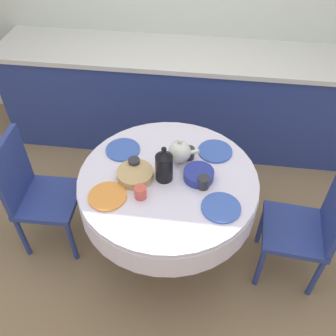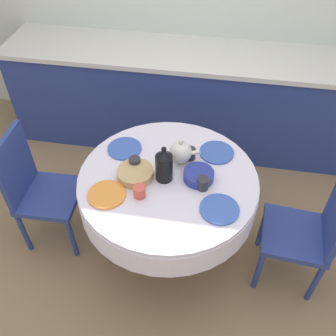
{
  "view_description": "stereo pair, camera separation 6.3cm",
  "coord_description": "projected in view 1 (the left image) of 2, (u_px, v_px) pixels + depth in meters",
  "views": [
    {
      "loc": [
        0.21,
        -1.58,
        2.37
      ],
      "look_at": [
        0.0,
        0.0,
        0.81
      ],
      "focal_mm": 40.0,
      "sensor_mm": 36.0,
      "label": 1
    },
    {
      "loc": [
        0.27,
        -1.57,
        2.37
      ],
      "look_at": [
        0.0,
        0.0,
        0.81
      ],
      "focal_mm": 40.0,
      "sensor_mm": 36.0,
      "label": 2
    }
  ],
  "objects": [
    {
      "name": "plate_near_left",
      "position": [
        107.0,
        196.0,
        2.17
      ],
      "size": [
        0.23,
        0.23,
        0.01
      ],
      "primitive_type": "cylinder",
      "color": "orange",
      "rests_on": "dining_table"
    },
    {
      "name": "cup_far_right",
      "position": [
        189.0,
        153.0,
        2.39
      ],
      "size": [
        0.07,
        0.07,
        0.08
      ],
      "primitive_type": "cylinder",
      "color": "#28282D",
      "rests_on": "dining_table"
    },
    {
      "name": "plate_far_left",
      "position": [
        123.0,
        150.0,
        2.46
      ],
      "size": [
        0.23,
        0.23,
        0.01
      ],
      "primitive_type": "cylinder",
      "color": "#3856AD",
      "rests_on": "dining_table"
    },
    {
      "name": "chair_left",
      "position": [
        311.0,
        225.0,
        2.31
      ],
      "size": [
        0.43,
        0.43,
        0.91
      ],
      "rotation": [
        0.0,
        0.0,
        1.49
      ],
      "color": "navy",
      "rests_on": "ground_plane"
    },
    {
      "name": "kitchen_counter",
      "position": [
        186.0,
        98.0,
        3.38
      ],
      "size": [
        3.24,
        0.64,
        0.91
      ],
      "color": "navy",
      "rests_on": "ground_plane"
    },
    {
      "name": "coffee_carafe",
      "position": [
        164.0,
        165.0,
        2.21
      ],
      "size": [
        0.11,
        0.11,
        0.25
      ],
      "color": "black",
      "rests_on": "dining_table"
    },
    {
      "name": "dining_table",
      "position": [
        168.0,
        191.0,
        2.38
      ],
      "size": [
        1.12,
        1.12,
        0.73
      ],
      "color": "brown",
      "rests_on": "ground_plane"
    },
    {
      "name": "teapot",
      "position": [
        180.0,
        152.0,
        2.33
      ],
      "size": [
        0.2,
        0.14,
        0.19
      ],
      "color": "silver",
      "rests_on": "dining_table"
    },
    {
      "name": "plate_near_right",
      "position": [
        221.0,
        208.0,
        2.11
      ],
      "size": [
        0.23,
        0.23,
        0.01
      ],
      "primitive_type": "cylinder",
      "color": "#3856AD",
      "rests_on": "dining_table"
    },
    {
      "name": "cup_near_left",
      "position": [
        140.0,
        192.0,
        2.15
      ],
      "size": [
        0.07,
        0.07,
        0.08
      ],
      "primitive_type": "cylinder",
      "color": "#CC4C3D",
      "rests_on": "dining_table"
    },
    {
      "name": "cup_near_right",
      "position": [
        203.0,
        182.0,
        2.21
      ],
      "size": [
        0.07,
        0.07,
        0.08
      ],
      "primitive_type": "cylinder",
      "color": "#28282D",
      "rests_on": "dining_table"
    },
    {
      "name": "ground_plane",
      "position": [
        168.0,
        245.0,
        2.8
      ],
      "size": [
        12.0,
        12.0,
        0.0
      ],
      "primitive_type": "plane",
      "color": "#8E704C"
    },
    {
      "name": "chair_right",
      "position": [
        35.0,
        190.0,
        2.52
      ],
      "size": [
        0.41,
        0.41,
        0.91
      ],
      "rotation": [
        0.0,
        0.0,
        -1.55
      ],
      "color": "navy",
      "rests_on": "ground_plane"
    },
    {
      "name": "plate_far_right",
      "position": [
        215.0,
        151.0,
        2.45
      ],
      "size": [
        0.23,
        0.23,
        0.01
      ],
      "primitive_type": "cylinder",
      "color": "#3856AD",
      "rests_on": "dining_table"
    },
    {
      "name": "cup_far_left",
      "position": [
        134.0,
        164.0,
        2.32
      ],
      "size": [
        0.07,
        0.07,
        0.08
      ],
      "primitive_type": "cylinder",
      "color": "#28282D",
      "rests_on": "dining_table"
    },
    {
      "name": "bread_basket",
      "position": [
        135.0,
        174.0,
        2.27
      ],
      "size": [
        0.22,
        0.22,
        0.05
      ],
      "primitive_type": "cylinder",
      "color": "tan",
      "rests_on": "dining_table"
    },
    {
      "name": "fruit_bowl",
      "position": [
        199.0,
        175.0,
        2.26
      ],
      "size": [
        0.19,
        0.19,
        0.06
      ],
      "primitive_type": "cylinder",
      "color": "navy",
      "rests_on": "dining_table"
    }
  ]
}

